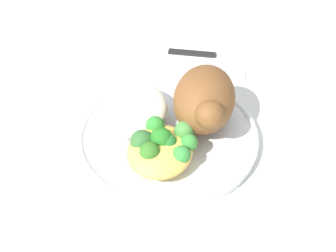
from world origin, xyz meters
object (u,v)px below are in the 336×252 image
object	(u,v)px
roasted_chicken	(205,100)
mac_cheese_with_broccoli	(162,147)
rice_pile	(135,110)
fork	(207,71)
knife	(217,55)
plate	(168,135)

from	to	relation	value
roasted_chicken	mac_cheese_with_broccoli	world-z (taller)	roasted_chicken
rice_pile	fork	size ratio (longest dim) A/B	0.76
fork	knife	bearing A→B (deg)	166.76
roasted_chicken	mac_cheese_with_broccoli	size ratio (longest dim) A/B	1.32
plate	rice_pile	xyz separation A→B (m)	(-0.02, -0.05, 0.02)
knife	rice_pile	bearing A→B (deg)	-25.34
roasted_chicken	rice_pile	distance (m)	0.10
mac_cheese_with_broccoli	fork	distance (m)	0.22
fork	knife	distance (m)	0.05
plate	knife	size ratio (longest dim) A/B	1.28
knife	plate	bearing A→B (deg)	-11.42
mac_cheese_with_broccoli	knife	world-z (taller)	mac_cheese_with_broccoli
plate	fork	bearing A→B (deg)	169.11
rice_pile	mac_cheese_with_broccoli	xyz separation A→B (m)	(0.07, 0.05, 0.00)
fork	mac_cheese_with_broccoli	bearing A→B (deg)	-7.83
mac_cheese_with_broccoli	knife	bearing A→B (deg)	171.18
plate	roasted_chicken	distance (m)	0.07
mac_cheese_with_broccoli	roasted_chicken	bearing A→B (deg)	151.37
roasted_chicken	knife	size ratio (longest dim) A/B	0.64
fork	roasted_chicken	bearing A→B (deg)	5.02
rice_pile	mac_cheese_with_broccoli	world-z (taller)	mac_cheese_with_broccoli
rice_pile	knife	distance (m)	0.22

